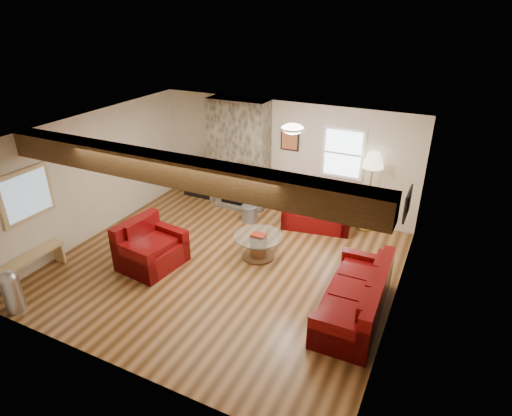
{
  "coord_description": "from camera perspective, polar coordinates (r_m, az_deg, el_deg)",
  "views": [
    {
      "loc": [
        3.44,
        -5.73,
        4.43
      ],
      "look_at": [
        0.46,
        0.4,
        1.1
      ],
      "focal_mm": 30.0,
      "sensor_mm": 36.0,
      "label": 1
    }
  ],
  "objects": [
    {
      "name": "room",
      "position": [
        7.4,
        -4.53,
        0.5
      ],
      "size": [
        8.0,
        8.0,
        8.0
      ],
      "color": "#513115",
      "rests_on": "ground"
    },
    {
      "name": "floor_lamp",
      "position": [
        8.91,
        15.34,
        5.63
      ],
      "size": [
        0.44,
        0.44,
        1.71
      ],
      "color": "tan",
      "rests_on": "floor"
    },
    {
      "name": "pedal_bin",
      "position": [
        7.74,
        -29.78,
        -9.61
      ],
      "size": [
        0.38,
        0.38,
        0.73
      ],
      "primitive_type": null,
      "rotation": [
        0.0,
        0.0,
        0.41
      ],
      "color": "#ADADB2",
      "rests_on": "floor"
    },
    {
      "name": "hatch_window",
      "position": [
        8.23,
        -28.31,
        1.54
      ],
      "size": [
        0.08,
        1.0,
        0.9
      ],
      "primitive_type": null,
      "color": "tan",
      "rests_on": "room"
    },
    {
      "name": "ceiling_dome",
      "position": [
        7.37,
        4.89,
        10.28
      ],
      "size": [
        0.4,
        0.4,
        0.18
      ],
      "primitive_type": null,
      "color": "white",
      "rests_on": "room"
    },
    {
      "name": "coffee_table",
      "position": [
        8.12,
        0.31,
        -5.13
      ],
      "size": [
        0.94,
        0.94,
        0.49
      ],
      "color": "#472B16",
      "rests_on": "floor"
    },
    {
      "name": "television",
      "position": [
        10.54,
        -6.87,
        5.44
      ],
      "size": [
        0.83,
        0.11,
        0.48
      ],
      "primitive_type": "imported",
      "color": "black",
      "rests_on": "tv_cabinet"
    },
    {
      "name": "back_window",
      "position": [
        9.16,
        11.53,
        7.17
      ],
      "size": [
        0.9,
        0.08,
        1.1
      ],
      "primitive_type": null,
      "color": "white",
      "rests_on": "room"
    },
    {
      "name": "sofa_three",
      "position": [
        6.81,
        12.98,
        -11.12
      ],
      "size": [
        0.89,
        2.03,
        0.78
      ],
      "primitive_type": null,
      "rotation": [
        0.0,
        0.0,
        -1.55
      ],
      "color": "#4D0508",
      "rests_on": "floor"
    },
    {
      "name": "oak_beam",
      "position": [
        6.03,
        -10.86,
        4.99
      ],
      "size": [
        6.0,
        0.36,
        0.38
      ],
      "primitive_type": "cube",
      "color": "#331D0F",
      "rests_on": "room"
    },
    {
      "name": "artwork_back",
      "position": [
        9.46,
        4.53,
        9.17
      ],
      "size": [
        0.42,
        0.06,
        0.52
      ],
      "primitive_type": null,
      "color": "black",
      "rests_on": "room"
    },
    {
      "name": "pine_bench",
      "position": [
        8.53,
        -27.47,
        -6.85
      ],
      "size": [
        0.27,
        1.17,
        0.44
      ],
      "primitive_type": null,
      "color": "tan",
      "rests_on": "floor"
    },
    {
      "name": "tv_cabinet",
      "position": [
        10.72,
        -6.73,
        2.94
      ],
      "size": [
        1.04,
        0.42,
        0.52
      ],
      "primitive_type": "cube",
      "color": "black",
      "rests_on": "floor"
    },
    {
      "name": "armchair_red",
      "position": [
        8.01,
        -13.84,
        -4.81
      ],
      "size": [
        1.04,
        1.15,
        0.85
      ],
      "primitive_type": null,
      "rotation": [
        0.0,
        0.0,
        1.45
      ],
      "color": "#4D0508",
      "rests_on": "floor"
    },
    {
      "name": "loveseat",
      "position": [
        9.25,
        8.24,
        -0.25
      ],
      "size": [
        1.54,
        1.05,
        0.76
      ],
      "primitive_type": null,
      "rotation": [
        0.0,
        0.0,
        0.17
      ],
      "color": "#4D0508",
      "rests_on": "floor"
    },
    {
      "name": "chimney_breast",
      "position": [
        9.88,
        -2.29,
        7.04
      ],
      "size": [
        1.4,
        0.67,
        2.5
      ],
      "color": "#3A362D",
      "rests_on": "floor"
    },
    {
      "name": "coal_bucket",
      "position": [
        9.48,
        -0.9,
        -0.64
      ],
      "size": [
        0.38,
        0.38,
        0.36
      ],
      "primitive_type": null,
      "color": "gray",
      "rests_on": "floor"
    },
    {
      "name": "artwork_right",
      "position": [
        6.62,
        19.49,
        0.55
      ],
      "size": [
        0.06,
        0.55,
        0.42
      ],
      "primitive_type": null,
      "color": "black",
      "rests_on": "room"
    }
  ]
}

